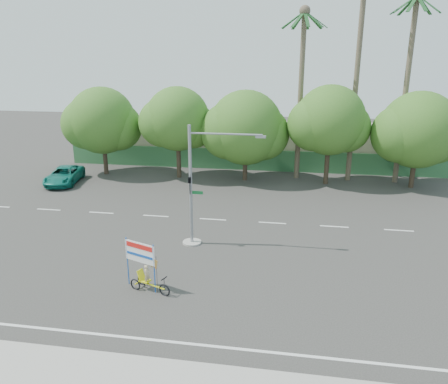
# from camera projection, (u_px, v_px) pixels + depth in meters

# --- Properties ---
(ground) EXTENTS (120.00, 120.00, 0.00)m
(ground) POSITION_uv_depth(u_px,v_px,m) (223.00, 279.00, 21.62)
(ground) COLOR #33302D
(ground) RESTS_ON ground
(fence) EXTENTS (38.00, 0.08, 2.00)m
(fence) POSITION_uv_depth(u_px,v_px,m) (260.00, 160.00, 41.55)
(fence) COLOR #336B3D
(fence) RESTS_ON ground
(building_left) EXTENTS (12.00, 8.00, 4.00)m
(building_left) POSITION_uv_depth(u_px,v_px,m) (171.00, 138.00, 47.02)
(building_left) COLOR #B3AB8E
(building_left) RESTS_ON ground
(building_right) EXTENTS (14.00, 8.00, 3.60)m
(building_right) POSITION_uv_depth(u_px,v_px,m) (342.00, 145.00, 44.31)
(building_right) COLOR #B3AB8E
(building_right) RESTS_ON ground
(tree_far_left) EXTENTS (7.14, 6.00, 7.96)m
(tree_far_left) POSITION_uv_depth(u_px,v_px,m) (102.00, 123.00, 39.29)
(tree_far_left) COLOR #473828
(tree_far_left) RESTS_ON ground
(tree_left) EXTENTS (6.66, 5.60, 8.07)m
(tree_left) POSITION_uv_depth(u_px,v_px,m) (177.00, 121.00, 38.12)
(tree_left) COLOR #473828
(tree_left) RESTS_ON ground
(tree_center) EXTENTS (7.62, 6.40, 7.85)m
(tree_center) POSITION_uv_depth(u_px,v_px,m) (245.00, 130.00, 37.38)
(tree_center) COLOR #473828
(tree_center) RESTS_ON ground
(tree_right) EXTENTS (6.90, 5.80, 8.36)m
(tree_right) POSITION_uv_depth(u_px,v_px,m) (329.00, 123.00, 36.06)
(tree_right) COLOR #473828
(tree_right) RESTS_ON ground
(tree_far_right) EXTENTS (7.38, 6.20, 7.94)m
(tree_far_right) POSITION_uv_depth(u_px,v_px,m) (417.00, 132.00, 35.16)
(tree_far_right) COLOR #473828
(tree_far_right) RESTS_ON ground
(palm_tall) EXTENTS (3.73, 3.79, 17.45)m
(palm_tall) POSITION_uv_depth(u_px,v_px,m) (358.00, 57.00, 35.58)
(palm_tall) COLOR #70604C
(palm_tall) RESTS_ON ground
(palm_mid) EXTENTS (3.73, 3.79, 15.45)m
(palm_mid) POSITION_uv_depth(u_px,v_px,m) (408.00, 70.00, 35.29)
(palm_mid) COLOR #70604C
(palm_mid) RESTS_ON ground
(palm_short) EXTENTS (3.73, 3.79, 14.45)m
(palm_short) POSITION_uv_depth(u_px,v_px,m) (301.00, 76.00, 36.76)
(palm_short) COLOR #70604C
(palm_short) RESTS_ON ground
(traffic_signal) EXTENTS (4.72, 1.10, 7.00)m
(traffic_signal) POSITION_uv_depth(u_px,v_px,m) (196.00, 196.00, 24.83)
(traffic_signal) COLOR gray
(traffic_signal) RESTS_ON ground
(trike_billboard) EXTENTS (2.37, 1.12, 2.47)m
(trike_billboard) POSITION_uv_depth(u_px,v_px,m) (145.00, 270.00, 20.41)
(trike_billboard) COLOR black
(trike_billboard) RESTS_ON ground
(pickup_truck) EXTENTS (3.16, 5.40, 1.41)m
(pickup_truck) POSITION_uv_depth(u_px,v_px,m) (64.00, 175.00, 37.53)
(pickup_truck) COLOR #107161
(pickup_truck) RESTS_ON ground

